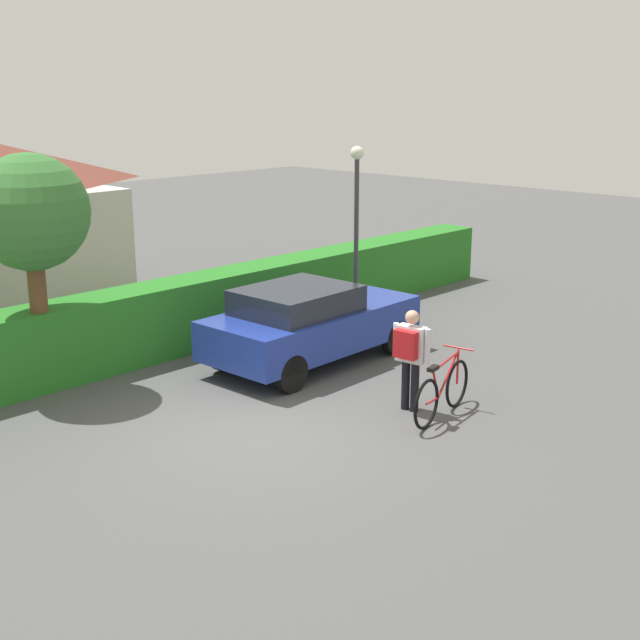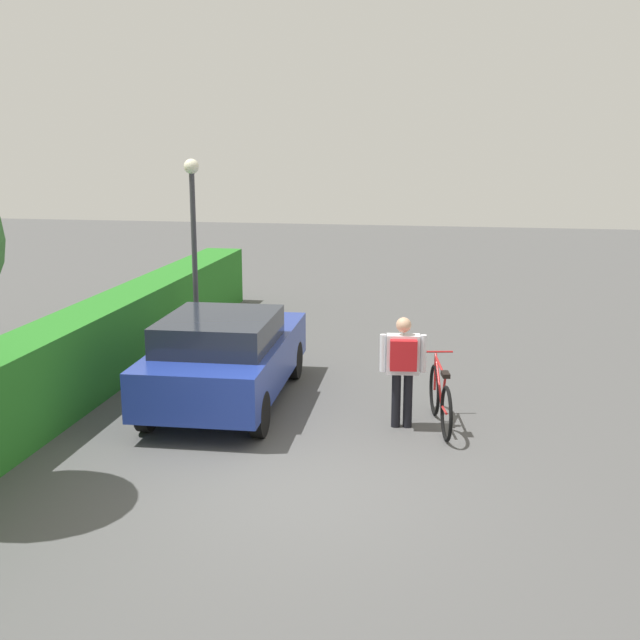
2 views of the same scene
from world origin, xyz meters
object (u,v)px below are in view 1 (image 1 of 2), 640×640
object	(u,v)px
parked_car_near	(309,322)
street_lamp	(357,207)
person_rider	(410,351)
tree_kerbside	(31,215)
bicycle	(442,392)

from	to	relation	value
parked_car_near	street_lamp	distance (m)	3.61
parked_car_near	street_lamp	size ratio (longest dim) A/B	1.13
parked_car_near	person_rider	distance (m)	2.83
person_rider	street_lamp	world-z (taller)	street_lamp
tree_kerbside	bicycle	bearing A→B (deg)	-56.71
street_lamp	tree_kerbside	size ratio (longest dim) A/B	0.95
person_rider	parked_car_near	bearing A→B (deg)	77.62
bicycle	street_lamp	distance (m)	6.12
bicycle	tree_kerbside	size ratio (longest dim) A/B	0.46
tree_kerbside	parked_car_near	bearing A→B (deg)	-27.90
street_lamp	tree_kerbside	distance (m)	6.96
bicycle	person_rider	world-z (taller)	person_rider
parked_car_near	tree_kerbside	bearing A→B (deg)	152.10
parked_car_near	street_lamp	world-z (taller)	street_lamp
bicycle	person_rider	xyz separation A→B (m)	(-0.13, 0.53, 0.55)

